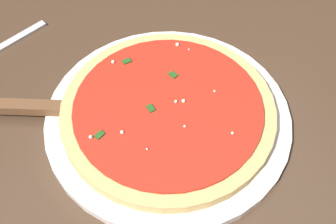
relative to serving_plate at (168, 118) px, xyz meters
name	(u,v)px	position (x,y,z in m)	size (l,w,h in m)	color
restaurant_table	(178,144)	(-0.03, -0.04, -0.14)	(0.89, 0.95, 0.74)	black
serving_plate	(168,118)	(0.00, 0.00, 0.00)	(0.33, 0.33, 0.01)	white
pizza	(168,111)	(0.00, 0.00, 0.02)	(0.29, 0.29, 0.02)	#DBB26B
pizza_server	(49,109)	(0.15, -0.06, 0.01)	(0.22, 0.12, 0.01)	silver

